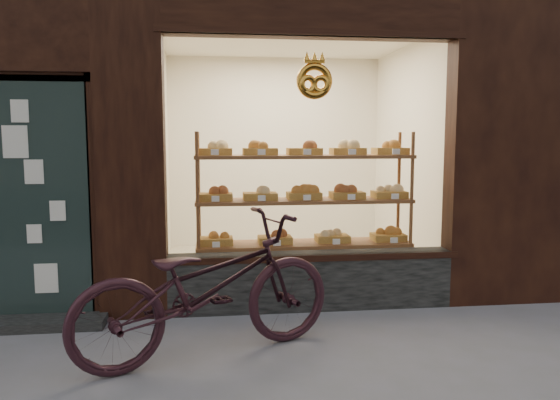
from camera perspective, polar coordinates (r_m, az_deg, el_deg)
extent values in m
cube|color=black|center=(5.30, 3.25, -8.41)|extent=(2.70, 0.25, 0.55)
cube|color=#212E2D|center=(5.23, -23.99, 0.02)|extent=(0.90, 0.04, 2.15)
cube|color=black|center=(5.29, -23.96, -11.65)|extent=(1.15, 0.35, 0.08)
torus|color=orange|center=(5.04, 3.61, 12.31)|extent=(0.33, 0.07, 0.33)
cube|color=brown|center=(5.76, 2.47, -9.49)|extent=(2.20, 0.45, 0.04)
cube|color=brown|center=(5.65, 2.49, -4.61)|extent=(2.20, 0.45, 0.03)
cube|color=brown|center=(5.58, 2.52, -0.07)|extent=(2.20, 0.45, 0.04)
cube|color=brown|center=(5.54, 2.54, 4.55)|extent=(2.20, 0.45, 0.04)
cylinder|color=brown|center=(5.33, -8.56, -2.08)|extent=(0.04, 0.04, 1.70)
cylinder|color=brown|center=(5.69, 13.54, -1.64)|extent=(0.04, 0.04, 1.70)
cylinder|color=brown|center=(5.71, -8.47, -1.50)|extent=(0.04, 0.04, 1.70)
cylinder|color=brown|center=(6.05, 12.24, -1.13)|extent=(0.04, 0.04, 1.70)
cube|color=brown|center=(5.56, -6.71, -4.28)|extent=(0.34, 0.24, 0.07)
sphere|color=#B66120|center=(5.54, -6.72, -3.42)|extent=(0.11, 0.11, 0.11)
cube|color=white|center=(5.38, -6.70, -4.65)|extent=(0.07, 0.01, 0.05)
cube|color=brown|center=(5.60, -0.54, -4.16)|extent=(0.34, 0.24, 0.07)
sphere|color=brown|center=(5.58, -0.54, -3.31)|extent=(0.11, 0.11, 0.11)
cube|color=white|center=(5.41, -0.32, -4.53)|extent=(0.08, 0.01, 0.05)
cube|color=brown|center=(5.69, 5.48, -4.01)|extent=(0.34, 0.24, 0.07)
sphere|color=beige|center=(5.68, 5.49, -3.16)|extent=(0.11, 0.11, 0.11)
cube|color=white|center=(5.52, 5.90, -4.35)|extent=(0.07, 0.01, 0.05)
cube|color=brown|center=(5.85, 11.24, -3.81)|extent=(0.34, 0.24, 0.07)
sphere|color=#B66120|center=(5.84, 11.26, -2.99)|extent=(0.11, 0.11, 0.11)
cube|color=white|center=(5.68, 11.82, -4.14)|extent=(0.08, 0.01, 0.05)
cube|color=brown|center=(5.49, -6.78, 0.34)|extent=(0.34, 0.24, 0.07)
sphere|color=brown|center=(5.48, -6.79, 1.22)|extent=(0.11, 0.11, 0.11)
cube|color=white|center=(5.31, -6.76, 0.12)|extent=(0.07, 0.01, 0.06)
cube|color=brown|center=(5.51, -2.09, 0.40)|extent=(0.34, 0.24, 0.07)
sphere|color=beige|center=(5.51, -2.10, 1.28)|extent=(0.11, 0.11, 0.11)
cube|color=white|center=(5.33, -1.92, 0.19)|extent=(0.07, 0.01, 0.06)
cube|color=brown|center=(5.57, 2.52, 0.46)|extent=(0.34, 0.24, 0.07)
sphere|color=#B66120|center=(5.56, 2.52, 1.33)|extent=(0.11, 0.11, 0.11)
cube|color=white|center=(5.39, 2.85, 0.26)|extent=(0.07, 0.01, 0.06)
cube|color=brown|center=(5.66, 7.01, 0.52)|extent=(0.34, 0.24, 0.07)
sphere|color=brown|center=(5.66, 7.03, 1.38)|extent=(0.11, 0.11, 0.11)
cube|color=white|center=(5.49, 7.48, 0.32)|extent=(0.07, 0.01, 0.06)
cube|color=brown|center=(5.79, 11.34, 0.57)|extent=(0.34, 0.24, 0.07)
sphere|color=beige|center=(5.78, 11.36, 1.41)|extent=(0.11, 0.11, 0.11)
cube|color=white|center=(5.62, 11.93, 0.38)|extent=(0.08, 0.01, 0.06)
cube|color=brown|center=(5.46, -6.84, 5.03)|extent=(0.34, 0.24, 0.07)
sphere|color=beige|center=(5.46, -6.85, 5.92)|extent=(0.11, 0.11, 0.11)
cube|color=white|center=(5.28, -6.83, 4.98)|extent=(0.07, 0.01, 0.06)
cube|color=brown|center=(5.48, -2.11, 5.08)|extent=(0.34, 0.24, 0.07)
sphere|color=#B66120|center=(5.48, -2.12, 5.97)|extent=(0.11, 0.11, 0.11)
cube|color=white|center=(5.30, -1.94, 5.03)|extent=(0.07, 0.01, 0.06)
cube|color=brown|center=(5.54, 2.54, 5.09)|extent=(0.34, 0.24, 0.07)
sphere|color=brown|center=(5.54, 2.55, 5.97)|extent=(0.11, 0.11, 0.11)
cube|color=white|center=(5.36, 2.88, 5.04)|extent=(0.07, 0.01, 0.06)
cube|color=brown|center=(5.63, 7.08, 5.08)|extent=(0.34, 0.24, 0.07)
sphere|color=beige|center=(5.63, 7.09, 5.94)|extent=(0.11, 0.11, 0.11)
cube|color=white|center=(5.46, 7.55, 5.02)|extent=(0.07, 0.01, 0.06)
cube|color=brown|center=(5.76, 11.44, 5.03)|extent=(0.34, 0.24, 0.07)
sphere|color=#B66120|center=(5.76, 11.46, 5.87)|extent=(0.11, 0.11, 0.11)
cube|color=white|center=(5.59, 12.04, 4.97)|extent=(0.08, 0.01, 0.06)
imported|color=black|center=(4.14, -7.58, -8.98)|extent=(2.17, 1.42, 1.08)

